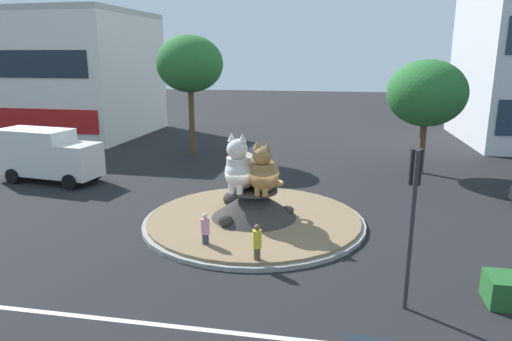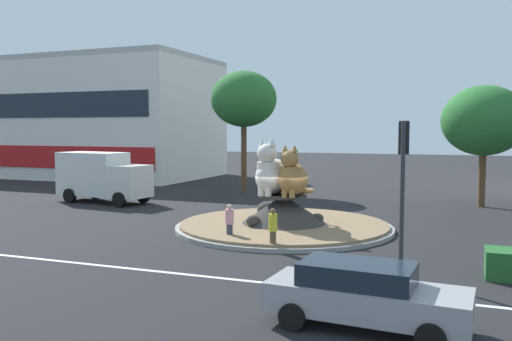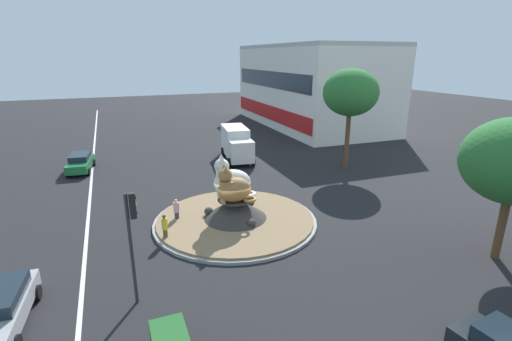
{
  "view_description": "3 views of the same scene",
  "coord_description": "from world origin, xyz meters",
  "views": [
    {
      "loc": [
        3.71,
        -19.48,
        7.47
      ],
      "look_at": [
        -0.22,
        1.69,
        2.04
      ],
      "focal_mm": 32.22,
      "sensor_mm": 36.0,
      "label": 1
    },
    {
      "loc": [
        7.38,
        -23.56,
        4.63
      ],
      "look_at": [
        -1.48,
        0.27,
        2.68
      ],
      "focal_mm": 37.64,
      "sensor_mm": 36.0,
      "label": 2
    },
    {
      "loc": [
        19.92,
        -6.59,
        9.94
      ],
      "look_at": [
        -0.59,
        1.62,
        3.01
      ],
      "focal_mm": 25.82,
      "sensor_mm": 36.0,
      "label": 3
    }
  ],
  "objects": [
    {
      "name": "shophouse_block",
      "position": [
        -28.13,
        21.14,
        5.7
      ],
      "size": [
        26.83,
        13.54,
        11.41
      ],
      "rotation": [
        0.0,
        0.0,
        -0.02
      ],
      "color": "silver",
      "rests_on": "ground"
    },
    {
      "name": "pedestrian_pink_shirt",
      "position": [
        -1.29,
        -3.39,
        0.81
      ],
      "size": [
        0.35,
        0.35,
        1.55
      ],
      "rotation": [
        0.0,
        0.0,
        0.6
      ],
      "color": "#33384C",
      "rests_on": "ground"
    },
    {
      "name": "cat_statue_white",
      "position": [
        -0.52,
        -0.12,
        2.57
      ],
      "size": [
        2.04,
        2.67,
        2.64
      ],
      "rotation": [
        0.0,
        0.0,
        -1.76
      ],
      "color": "silver",
      "rests_on": "roundabout_island"
    },
    {
      "name": "pedestrian_yellow_shirt",
      "position": [
        0.95,
        -4.42,
        0.87
      ],
      "size": [
        0.33,
        0.33,
        1.63
      ],
      "rotation": [
        0.0,
        0.0,
        4.36
      ],
      "color": "brown",
      "rests_on": "ground"
    },
    {
      "name": "traffic_light_mast",
      "position": [
        5.86,
        -6.24,
        3.42
      ],
      "size": [
        0.32,
        0.46,
        4.9
      ],
      "rotation": [
        0.0,
        0.0,
        1.58
      ],
      "color": "#2D2D33",
      "rests_on": "ground"
    },
    {
      "name": "second_tree_near_tower",
      "position": [
        -7.23,
        13.15,
        6.82
      ],
      "size": [
        4.82,
        4.82,
        8.91
      ],
      "color": "brown",
      "rests_on": "ground"
    },
    {
      "name": "delivery_box_truck",
      "position": [
        -13.59,
        4.74,
        1.69
      ],
      "size": [
        6.5,
        3.14,
        3.17
      ],
      "rotation": [
        0.0,
        0.0,
        -0.14
      ],
      "color": "silver",
      "rests_on": "ground"
    },
    {
      "name": "roundabout_island",
      "position": [
        -0.02,
        0.02,
        0.49
      ],
      "size": [
        10.06,
        10.06,
        1.61
      ],
      "color": "gray",
      "rests_on": "ground"
    },
    {
      "name": "broadleaf_tree_behind_island",
      "position": [
        8.94,
        11.06,
        5.13
      ],
      "size": [
        4.9,
        4.9,
        7.24
      ],
      "color": "brown",
      "rests_on": "ground"
    },
    {
      "name": "hatchback_near_shophouse",
      "position": [
        5.49,
        -11.22,
        0.81
      ],
      "size": [
        4.74,
        2.21,
        1.53
      ],
      "rotation": [
        0.0,
        0.0,
        -0.07
      ],
      "color": "#99999E",
      "rests_on": "ground"
    },
    {
      "name": "cat_statue_tabby",
      "position": [
        0.51,
        -0.3,
        2.46
      ],
      "size": [
        1.5,
        2.33,
        2.34
      ],
      "rotation": [
        0.0,
        0.0,
        -1.59
      ],
      "color": "#9E703D",
      "rests_on": "roundabout_island"
    },
    {
      "name": "ground_plane",
      "position": [
        0.0,
        0.0,
        0.0
      ],
      "size": [
        160.0,
        160.0,
        0.0
      ],
      "primitive_type": "plane",
      "color": "black"
    },
    {
      "name": "lane_centreline",
      "position": [
        0.0,
        -8.57,
        0.0
      ],
      "size": [
        112.0,
        0.2,
        0.01
      ],
      "primitive_type": "cube",
      "color": "silver",
      "rests_on": "ground"
    }
  ]
}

